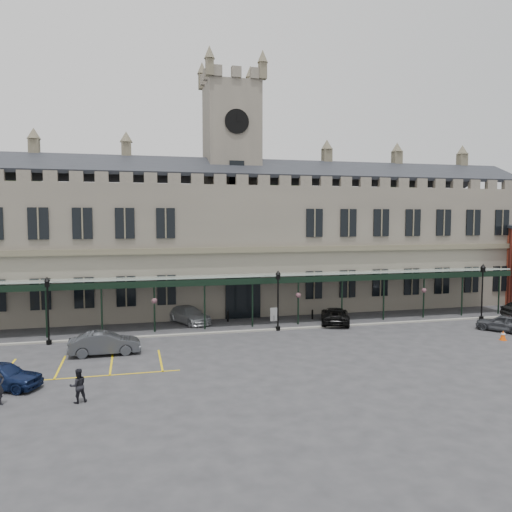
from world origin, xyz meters
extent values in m
plane|color=#2D2D30|center=(0.00, 0.00, 0.00)|extent=(140.00, 140.00, 0.00)
cube|color=#615B50|center=(0.00, 16.00, 6.00)|extent=(60.00, 10.00, 12.00)
cube|color=brown|center=(0.00, 10.82, 6.20)|extent=(60.00, 0.35, 0.50)
cube|color=black|center=(0.00, 13.50, 13.80)|extent=(60.00, 4.77, 2.20)
cube|color=black|center=(0.00, 18.50, 13.80)|extent=(60.00, 4.77, 2.20)
cube|color=black|center=(0.00, 10.90, 1.90)|extent=(3.20, 0.18, 3.80)
cube|color=#615B50|center=(0.00, 16.00, 11.00)|extent=(5.00, 5.00, 22.00)
cylinder|color=silver|center=(0.00, 13.44, 18.00)|extent=(2.20, 0.12, 2.20)
cylinder|color=black|center=(0.00, 13.37, 18.00)|extent=(2.30, 0.04, 2.30)
cube|color=black|center=(0.00, 13.44, 13.00)|extent=(1.40, 0.12, 2.80)
cube|color=#8C9E93|center=(0.00, 9.00, 4.10)|extent=(50.00, 4.00, 0.40)
cube|color=black|center=(0.00, 7.00, 3.85)|extent=(50.00, 0.18, 0.50)
cube|color=gray|center=(0.00, 5.50, 0.06)|extent=(60.00, 0.40, 0.12)
cylinder|color=#332314|center=(-22.00, 25.00, 6.00)|extent=(0.70, 0.70, 12.00)
sphere|color=#15330E|center=(-22.00, 25.00, 13.00)|extent=(6.00, 6.00, 6.00)
cylinder|color=#332314|center=(8.00, 25.00, 6.00)|extent=(0.70, 0.70, 12.00)
sphere|color=#15330E|center=(8.00, 25.00, 13.00)|extent=(6.00, 6.00, 6.00)
cylinder|color=#332314|center=(24.00, 25.00, 6.00)|extent=(0.70, 0.70, 12.00)
sphere|color=#15330E|center=(24.00, 25.00, 13.00)|extent=(6.00, 6.00, 6.00)
cylinder|color=black|center=(-15.53, 4.97, 0.16)|extent=(0.38, 0.38, 0.31)
cylinder|color=black|center=(-15.53, 4.97, 2.10)|extent=(0.13, 0.13, 4.19)
cube|color=black|center=(-15.53, 4.97, 4.35)|extent=(0.29, 0.29, 0.42)
cone|color=black|center=(-15.53, 4.97, 4.72)|extent=(0.46, 0.46, 0.31)
cylinder|color=black|center=(1.67, 5.38, 0.16)|extent=(0.38, 0.38, 0.31)
cylinder|color=black|center=(1.67, 5.38, 2.09)|extent=(0.13, 0.13, 4.18)
cube|color=black|center=(1.67, 5.38, 4.34)|extent=(0.29, 0.29, 0.42)
cone|color=black|center=(1.67, 5.38, 4.71)|extent=(0.46, 0.46, 0.31)
cylinder|color=black|center=(20.40, 4.98, 0.16)|extent=(0.39, 0.39, 0.32)
cylinder|color=black|center=(20.40, 4.98, 2.16)|extent=(0.13, 0.13, 4.32)
cube|color=black|center=(20.40, 4.98, 4.48)|extent=(0.30, 0.30, 0.43)
cone|color=black|center=(20.40, 4.98, 4.86)|extent=(0.47, 0.47, 0.32)
cube|color=#E84D07|center=(16.92, -1.79, 0.02)|extent=(0.40, 0.40, 0.04)
cone|color=#E84D07|center=(16.92, -1.79, 0.37)|extent=(0.47, 0.47, 0.74)
cylinder|color=silver|center=(16.92, -1.79, 0.48)|extent=(0.31, 0.31, 0.11)
cylinder|color=black|center=(2.38, 9.03, 0.25)|extent=(0.06, 0.06, 0.49)
cube|color=silver|center=(2.38, 9.03, 0.59)|extent=(0.69, 0.13, 1.18)
cylinder|color=black|center=(-1.62, 9.73, 0.48)|extent=(0.17, 0.17, 0.96)
cylinder|color=black|center=(5.94, 8.97, 0.42)|extent=(0.15, 0.15, 0.85)
imported|color=#0D183B|center=(-16.47, -4.41, 0.73)|extent=(4.62, 3.21, 1.46)
imported|color=#373A3F|center=(-11.50, 1.26, 0.76)|extent=(4.68, 1.81, 1.52)
imported|color=#AAADB2|center=(-5.00, 10.00, 0.71)|extent=(4.02, 5.30, 1.43)
imported|color=black|center=(7.18, 6.76, 0.69)|extent=(3.93, 5.46, 1.38)
imported|color=#373A3F|center=(19.00, 0.62, 0.69)|extent=(3.57, 4.30, 1.38)
imported|color=black|center=(-12.30, -7.46, 0.85)|extent=(0.98, 0.87, 1.69)
camera|label=1|loc=(-9.58, -32.65, 8.98)|focal=35.00mm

